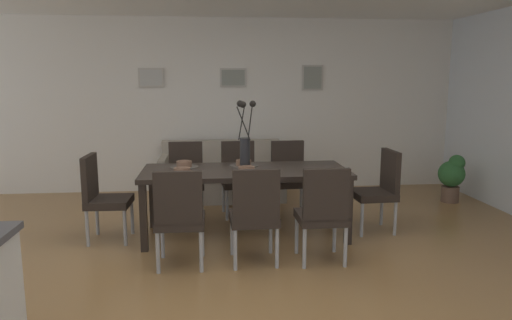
{
  "coord_description": "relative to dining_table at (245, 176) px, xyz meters",
  "views": [
    {
      "loc": [
        -0.21,
        -4.03,
        1.7
      ],
      "look_at": [
        0.31,
        1.08,
        0.82
      ],
      "focal_mm": 33.21,
      "sensor_mm": 36.0,
      "label": 1
    }
  ],
  "objects": [
    {
      "name": "potted_plant",
      "position": [
        2.97,
        1.13,
        -0.3
      ],
      "size": [
        0.36,
        0.36,
        0.67
      ],
      "color": "brown",
      "rests_on": "ground"
    },
    {
      "name": "bowl_far_right",
      "position": [
        0.0,
        0.2,
        0.11
      ],
      "size": [
        0.17,
        0.17,
        0.07
      ],
      "color": "brown",
      "rests_on": "dining_table"
    },
    {
      "name": "bowl_near_left",
      "position": [
        -0.66,
        -0.2,
        0.11
      ],
      "size": [
        0.17,
        0.17,
        0.07
      ],
      "color": "brown",
      "rests_on": "dining_table"
    },
    {
      "name": "dining_chair_near_right",
      "position": [
        -0.67,
        0.85,
        -0.16
      ],
      "size": [
        0.45,
        0.45,
        0.92
      ],
      "color": "black",
      "rests_on": "ground"
    },
    {
      "name": "bowl_near_right",
      "position": [
        -0.66,
        0.2,
        0.11
      ],
      "size": [
        0.17,
        0.17,
        0.07
      ],
      "color": "brown",
      "rests_on": "dining_table"
    },
    {
      "name": "placemat_near_right",
      "position": [
        -0.66,
        0.2,
        0.07
      ],
      "size": [
        0.32,
        0.32,
        0.01
      ],
      "primitive_type": "cylinder",
      "color": "#4C4742",
      "rests_on": "dining_table"
    },
    {
      "name": "framed_picture_left",
      "position": [
        -1.21,
        2.22,
        1.05
      ],
      "size": [
        0.37,
        0.03,
        0.28
      ],
      "color": "#B2ADA3"
    },
    {
      "name": "ground_plane",
      "position": [
        -0.18,
        -0.96,
        -0.67
      ],
      "size": [
        9.0,
        9.0,
        0.0
      ],
      "primitive_type": "plane",
      "color": "olive"
    },
    {
      "name": "placemat_near_left",
      "position": [
        -0.66,
        -0.2,
        0.07
      ],
      "size": [
        0.32,
        0.32,
        0.01
      ],
      "primitive_type": "cylinder",
      "color": "#4C4742",
      "rests_on": "dining_table"
    },
    {
      "name": "dining_chair_far_right",
      "position": [
        -0.01,
        0.86,
        -0.16
      ],
      "size": [
        0.47,
        0.47,
        0.92
      ],
      "color": "black",
      "rests_on": "ground"
    },
    {
      "name": "bowl_far_left",
      "position": [
        0.0,
        -0.2,
        0.11
      ],
      "size": [
        0.17,
        0.17,
        0.07
      ],
      "color": "brown",
      "rests_on": "dining_table"
    },
    {
      "name": "placemat_far_left",
      "position": [
        0.0,
        -0.2,
        0.07
      ],
      "size": [
        0.32,
        0.32,
        0.01
      ],
      "primitive_type": "cylinder",
      "color": "#4C4742",
      "rests_on": "dining_table"
    },
    {
      "name": "dining_chair_mid_left",
      "position": [
        0.65,
        -0.87,
        -0.16
      ],
      "size": [
        0.44,
        0.44,
        0.92
      ],
      "color": "black",
      "rests_on": "ground"
    },
    {
      "name": "centerpiece_vase",
      "position": [
        0.0,
        0.0,
        0.35
      ],
      "size": [
        0.21,
        0.23,
        0.73
      ],
      "color": "#232326",
      "rests_on": "dining_table"
    },
    {
      "name": "dining_chair_head_west",
      "position": [
        -1.52,
        -0.01,
        -0.16
      ],
      "size": [
        0.46,
        0.46,
        0.92
      ],
      "color": "black",
      "rests_on": "ground"
    },
    {
      "name": "framed_picture_center",
      "position": [
        0.0,
        2.22,
        1.05
      ],
      "size": [
        0.4,
        0.03,
        0.28
      ],
      "color": "#B2ADA3"
    },
    {
      "name": "placemat_far_right",
      "position": [
        0.0,
        0.2,
        0.07
      ],
      "size": [
        0.32,
        0.32,
        0.01
      ],
      "primitive_type": "cylinder",
      "color": "#4C4742",
      "rests_on": "dining_table"
    },
    {
      "name": "dining_chair_far_left",
      "position": [
        0.02,
        -0.84,
        -0.16
      ],
      "size": [
        0.45,
        0.45,
        0.92
      ],
      "color": "black",
      "rests_on": "ground"
    },
    {
      "name": "dining_chair_mid_right",
      "position": [
        0.63,
        0.83,
        -0.16
      ],
      "size": [
        0.46,
        0.46,
        0.92
      ],
      "color": "black",
      "rests_on": "ground"
    },
    {
      "name": "framed_picture_right",
      "position": [
        1.21,
        2.22,
        1.05
      ],
      "size": [
        0.33,
        0.03,
        0.38
      ],
      "color": "#B2ADA3"
    },
    {
      "name": "back_wall_panel",
      "position": [
        -0.18,
        2.29,
        0.63
      ],
      "size": [
        9.0,
        0.1,
        2.6
      ],
      "primitive_type": "cube",
      "color": "silver",
      "rests_on": "ground"
    },
    {
      "name": "dining_chair_head_east",
      "position": [
        1.52,
        0.01,
        -0.16
      ],
      "size": [
        0.45,
        0.45,
        0.92
      ],
      "color": "black",
      "rests_on": "ground"
    },
    {
      "name": "dining_chair_near_left",
      "position": [
        -0.66,
        -0.85,
        -0.16
      ],
      "size": [
        0.45,
        0.45,
        0.92
      ],
      "color": "black",
      "rests_on": "ground"
    },
    {
      "name": "sofa",
      "position": [
        -0.2,
        1.74,
        -0.39
      ],
      "size": [
        1.75,
        0.84,
        0.8
      ],
      "color": "#A89E8E",
      "rests_on": "ground"
    },
    {
      "name": "dining_table",
      "position": [
        0.0,
        0.0,
        0.0
      ],
      "size": [
        2.2,
        0.9,
        0.74
      ],
      "color": "black",
      "rests_on": "ground"
    }
  ]
}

